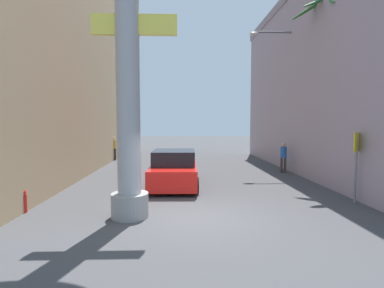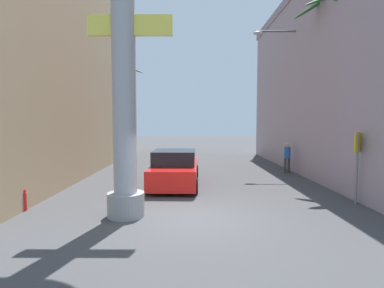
# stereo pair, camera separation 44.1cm
# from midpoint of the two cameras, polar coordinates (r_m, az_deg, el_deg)

# --- Properties ---
(ground_plane) EXTENTS (84.25, 84.25, 0.00)m
(ground_plane) POSITION_cam_midpoint_polar(r_m,az_deg,el_deg) (18.62, -1.57, -4.35)
(ground_plane) COLOR #424244
(building_left) EXTENTS (7.83, 22.89, 12.81)m
(building_left) POSITION_cam_midpoint_polar(r_m,az_deg,el_deg) (20.39, -28.85, 13.99)
(building_left) COLOR tan
(building_left) RESTS_ON ground
(building_right) EXTENTS (6.89, 20.26, 10.18)m
(building_right) POSITION_cam_midpoint_polar(r_m,az_deg,el_deg) (18.53, 28.44, 10.94)
(building_right) COLOR #9E8C99
(building_right) RESTS_ON ground
(neon_sign_pole) EXTENTS (2.72, 1.07, 10.38)m
(neon_sign_pole) POSITION_cam_midpoint_polar(r_m,az_deg,el_deg) (9.00, -13.59, 17.56)
(neon_sign_pole) COLOR #9E9EA3
(neon_sign_pole) RESTS_ON ground
(street_lamp) EXTENTS (2.61, 0.28, 7.84)m
(street_lamp) POSITION_cam_midpoint_polar(r_m,az_deg,el_deg) (17.70, 16.95, 10.31)
(street_lamp) COLOR #59595E
(street_lamp) RESTS_ON ground
(crossing_sign) EXTENTS (0.47, 0.47, 2.43)m
(crossing_sign) POSITION_cam_midpoint_polar(r_m,az_deg,el_deg) (11.49, 27.86, -2.09)
(crossing_sign) COLOR slate
(crossing_sign) RESTS_ON ground
(car_lead) EXTENTS (2.15, 4.83, 1.56)m
(car_lead) POSITION_cam_midpoint_polar(r_m,az_deg,el_deg) (13.15, -4.35, -4.82)
(car_lead) COLOR black
(car_lead) RESTS_ON ground
(palm_tree_mid_left) EXTENTS (2.51, 2.57, 7.31)m
(palm_tree_mid_left) POSITION_cam_midpoint_polar(r_m,az_deg,el_deg) (19.37, -21.18, 8.08)
(palm_tree_mid_left) COLOR brown
(palm_tree_mid_left) RESTS_ON ground
(palm_tree_far_left) EXTENTS (3.07, 3.06, 7.77)m
(palm_tree_far_left) POSITION_cam_midpoint_polar(r_m,az_deg,el_deg) (27.39, -14.27, 8.91)
(palm_tree_far_left) COLOR brown
(palm_tree_far_left) RESTS_ON ground
(palm_tree_near_right) EXTENTS (3.37, 3.39, 8.40)m
(palm_tree_near_right) POSITION_cam_midpoint_polar(r_m,az_deg,el_deg) (15.28, 23.49, 13.92)
(palm_tree_near_right) COLOR brown
(palm_tree_near_right) RESTS_ON ground
(pedestrian_curb_left) EXTENTS (0.48, 0.48, 1.72)m
(pedestrian_curb_left) POSITION_cam_midpoint_polar(r_m,az_deg,el_deg) (11.98, -28.38, -4.72)
(pedestrian_curb_left) COLOR #3F3833
(pedestrian_curb_left) RESTS_ON ground
(pedestrian_mid_right) EXTENTS (0.35, 0.35, 1.64)m
(pedestrian_mid_right) POSITION_cam_midpoint_polar(r_m,az_deg,el_deg) (17.08, 16.32, -2.07)
(pedestrian_mid_right) COLOR #3F3833
(pedestrian_mid_right) RESTS_ON ground
(pedestrian_far_left) EXTENTS (0.44, 0.44, 1.71)m
(pedestrian_far_left) POSITION_cam_midpoint_polar(r_m,az_deg,el_deg) (22.51, -15.22, -0.47)
(pedestrian_far_left) COLOR #3F3833
(pedestrian_far_left) RESTS_ON ground
(fire_hydrant) EXTENTS (0.22, 0.22, 0.72)m
(fire_hydrant) POSITION_cam_midpoint_polar(r_m,az_deg,el_deg) (10.70, -30.55, -9.35)
(fire_hydrant) COLOR red
(fire_hydrant) RESTS_ON ground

